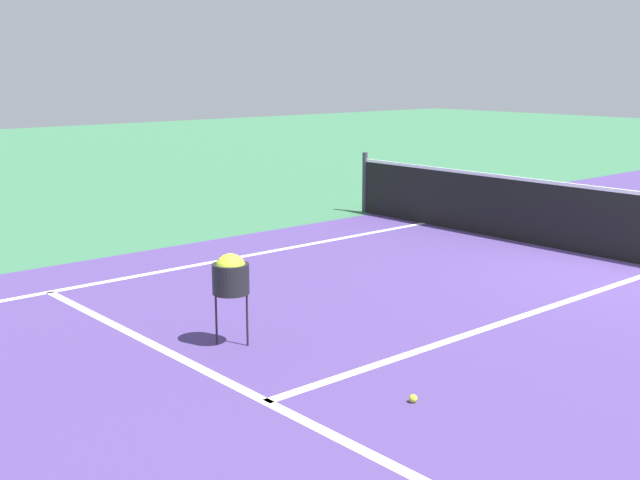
# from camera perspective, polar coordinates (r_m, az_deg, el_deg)

# --- Properties ---
(line_sideline_left) EXTENTS (0.10, 11.89, 0.01)m
(line_sideline_left) POSITION_cam_1_polar(r_m,az_deg,el_deg) (9.93, -16.21, -3.09)
(line_sideline_left) COLOR white
(line_sideline_left) RESTS_ON ground_plane
(line_service_near) EXTENTS (8.22, 0.10, 0.01)m
(line_service_near) POSITION_cam_1_polar(r_m,az_deg,el_deg) (6.34, -3.84, -11.35)
(line_service_near) COLOR white
(line_service_near) RESTS_ON ground_plane
(line_center_service) EXTENTS (0.10, 6.40, 0.01)m
(line_center_service) POSITION_cam_1_polar(r_m,az_deg,el_deg) (8.53, 13.62, -5.44)
(line_center_service) COLOR white
(line_center_service) RESTS_ON ground_plane
(ball_hopper) EXTENTS (0.34, 0.34, 0.87)m
(ball_hopper) POSITION_cam_1_polar(r_m,az_deg,el_deg) (7.38, -6.35, -2.47)
(ball_hopper) COLOR black
(ball_hopper) RESTS_ON ground_plane
(tennis_ball_mid_court) EXTENTS (0.07, 0.07, 0.07)m
(tennis_ball_mid_court) POSITION_cam_1_polar(r_m,az_deg,el_deg) (6.35, 6.61, -11.09)
(tennis_ball_mid_court) COLOR #CCE033
(tennis_ball_mid_court) RESTS_ON ground_plane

